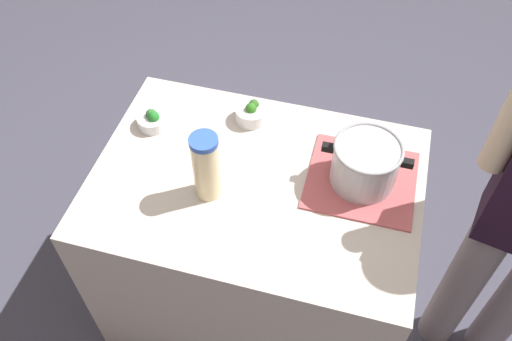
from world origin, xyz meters
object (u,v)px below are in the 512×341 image
lemonade_pitcher (206,167)px  broccoli_bowl_center (153,120)px  broccoli_bowl_front (251,113)px  cooking_pot (365,163)px

lemonade_pitcher → broccoli_bowl_center: lemonade_pitcher is taller
lemonade_pitcher → broccoli_bowl_center: 0.39m
lemonade_pitcher → broccoli_bowl_front: lemonade_pitcher is taller
cooking_pot → broccoli_bowl_front: bearing=157.3°
cooking_pot → broccoli_bowl_center: (-0.77, 0.06, -0.06)m
cooking_pot → lemonade_pitcher: size_ratio=1.15×
lemonade_pitcher → broccoli_bowl_center: bearing=141.1°
lemonade_pitcher → broccoli_bowl_front: bearing=82.9°
broccoli_bowl_front → lemonade_pitcher: bearing=-97.1°
cooking_pot → lemonade_pitcher: 0.51m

